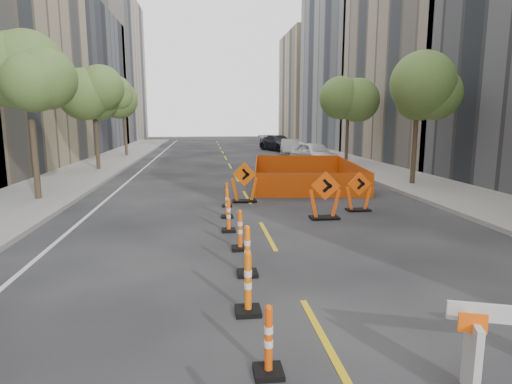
{
  "coord_description": "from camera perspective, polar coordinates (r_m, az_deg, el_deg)",
  "views": [
    {
      "loc": [
        -1.75,
        -7.77,
        3.34
      ],
      "look_at": [
        -0.21,
        4.98,
        1.1
      ],
      "focal_mm": 30.0,
      "sensor_mm": 36.0,
      "label": 1
    }
  ],
  "objects": [
    {
      "name": "bld_right_e",
      "position": [
        69.13,
        9.13,
        13.64
      ],
      "size": [
        12.0,
        14.0,
        16.0
      ],
      "primitive_type": "cube",
      "color": "tan",
      "rests_on": "ground"
    },
    {
      "name": "bld_right_c",
      "position": [
        36.9,
        24.56,
        14.72
      ],
      "size": [
        12.0,
        16.0,
        14.0
      ],
      "primitive_type": "cube",
      "color": "gray",
      "rests_on": "ground"
    },
    {
      "name": "bld_left_d",
      "position": [
        49.52,
        -25.51,
        13.2
      ],
      "size": [
        12.0,
        16.0,
        14.0
      ],
      "primitive_type": "cube",
      "color": "#4C4C51",
      "rests_on": "ground"
    },
    {
      "name": "tree_l_c",
      "position": [
        28.58,
        -20.77,
        11.64
      ],
      "size": [
        2.8,
        2.8,
        5.95
      ],
      "color": "#382B1E",
      "rests_on": "ground"
    },
    {
      "name": "channelizer_7",
      "position": [
        16.21,
        -3.9,
        -0.35
      ],
      "size": [
        0.37,
        0.37,
        0.93
      ],
      "primitive_type": null,
      "color": "#E35409",
      "rests_on": "ground"
    },
    {
      "name": "channelizer_6",
      "position": [
        14.42,
        -3.88,
        -1.51
      ],
      "size": [
        0.39,
        0.39,
        0.99
      ],
      "primitive_type": null,
      "color": "#EF5D0A",
      "rests_on": "ground"
    },
    {
      "name": "parked_car_mid",
      "position": [
        38.38,
        4.56,
        5.96
      ],
      "size": [
        2.45,
        4.63,
        1.45
      ],
      "primitive_type": "imported",
      "rotation": [
        0.0,
        0.0,
        -0.22
      ],
      "color": "gray",
      "rests_on": "ground"
    },
    {
      "name": "sidewalk_right",
      "position": [
        22.74,
        21.43,
        0.95
      ],
      "size": [
        4.0,
        90.0,
        0.15
      ],
      "primitive_type": "cube",
      "color": "gray",
      "rests_on": "ground"
    },
    {
      "name": "parked_car_far",
      "position": [
        43.77,
        3.01,
        6.54
      ],
      "size": [
        3.97,
        5.86,
        1.58
      ],
      "primitive_type": "imported",
      "rotation": [
        0.0,
        0.0,
        0.36
      ],
      "color": "black",
      "rests_on": "ground"
    },
    {
      "name": "tree_r_b",
      "position": [
        22.26,
        20.77,
        12.32
      ],
      "size": [
        2.8,
        2.8,
        5.95
      ],
      "color": "#382B1E",
      "rests_on": "ground"
    },
    {
      "name": "channelizer_3",
      "position": [
        9.17,
        -1.16,
        -7.8
      ],
      "size": [
        0.44,
        0.44,
        1.1
      ],
      "primitive_type": null,
      "color": "#FF630A",
      "rests_on": "ground"
    },
    {
      "name": "channelizer_5",
      "position": [
        12.65,
        -3.68,
        -3.08
      ],
      "size": [
        0.4,
        0.4,
        1.01
      ],
      "primitive_type": null,
      "color": "#FC530A",
      "rests_on": "ground"
    },
    {
      "name": "channelizer_4",
      "position": [
        10.91,
        -2.14,
        -5.05
      ],
      "size": [
        0.42,
        0.42,
        1.06
      ],
      "primitive_type": null,
      "color": "#DE5209",
      "rests_on": "ground"
    },
    {
      "name": "tree_l_d",
      "position": [
        38.37,
        -17.2,
        11.23
      ],
      "size": [
        2.8,
        2.8,
        5.95
      ],
      "color": "#382B1E",
      "rests_on": "ground"
    },
    {
      "name": "chevron_sign_right",
      "position": [
        15.84,
        13.55,
        0.07
      ],
      "size": [
        0.96,
        0.58,
        1.43
      ],
      "primitive_type": null,
      "rotation": [
        0.0,
        0.0,
        -0.01
      ],
      "color": "#F4510A",
      "rests_on": "ground"
    },
    {
      "name": "tree_l_b",
      "position": [
        19.01,
        -28.04,
        12.34
      ],
      "size": [
        2.8,
        2.8,
        5.95
      ],
      "color": "#382B1E",
      "rests_on": "ground"
    },
    {
      "name": "parked_car_near",
      "position": [
        31.2,
        7.74,
        5.15
      ],
      "size": [
        3.01,
        5.06,
        1.61
      ],
      "primitive_type": "imported",
      "rotation": [
        0.0,
        0.0,
        0.25
      ],
      "color": "white",
      "rests_on": "ground"
    },
    {
      "name": "chevron_sign_center",
      "position": [
        14.35,
        9.18,
        -0.42
      ],
      "size": [
        1.24,
        1.02,
        1.61
      ],
      "primitive_type": null,
      "rotation": [
        0.0,
        0.0,
        -0.41
      ],
      "color": "#FE530A",
      "rests_on": "ground"
    },
    {
      "name": "sidewalk_left",
      "position": [
        21.31,
        -26.67,
        0.02
      ],
      "size": [
        4.0,
        90.0,
        0.15
      ],
      "primitive_type": "cube",
      "color": "gray",
      "rests_on": "ground"
    },
    {
      "name": "channelizer_2",
      "position": [
        7.46,
        -1.07,
        -12.0
      ],
      "size": [
        0.44,
        0.44,
        1.12
      ],
      "primitive_type": null,
      "color": "#E66009",
      "rests_on": "ground"
    },
    {
      "name": "chevron_sign_left",
      "position": [
        17.03,
        -1.57,
        1.32
      ],
      "size": [
        1.24,
        1.03,
        1.6
      ],
      "primitive_type": null,
      "rotation": [
        0.0,
        0.0,
        -0.43
      ],
      "color": "#FF640A",
      "rests_on": "ground"
    },
    {
      "name": "channelizer_1",
      "position": [
        5.88,
        1.69,
        -19.13
      ],
      "size": [
        0.39,
        0.39,
        0.98
      ],
      "primitive_type": null,
      "color": "#DB4709",
      "rests_on": "ground"
    },
    {
      "name": "safety_fence",
      "position": [
        22.28,
        6.44,
        2.58
      ],
      "size": [
        6.03,
        9.02,
        1.05
      ],
      "primitive_type": null,
      "rotation": [
        0.0,
        0.0,
        -0.13
      ],
      "color": "#DB510B",
      "rests_on": "ground"
    },
    {
      "name": "tree_r_c",
      "position": [
        31.48,
        12.2,
        11.84
      ],
      "size": [
        2.8,
        2.8,
        5.95
      ],
      "color": "#382B1E",
      "rests_on": "ground"
    },
    {
      "name": "ground_plane",
      "position": [
        8.64,
        5.51,
        -12.9
      ],
      "size": [
        140.0,
        140.0,
        0.0
      ],
      "primitive_type": "plane",
      "color": "black"
    },
    {
      "name": "bld_right_d",
      "position": [
        51.93,
        15.01,
        16.94
      ],
      "size": [
        12.0,
        18.0,
        20.0
      ],
      "primitive_type": "cube",
      "color": "gray",
      "rests_on": "ground"
    },
    {
      "name": "bld_left_e",
      "position": [
        65.52,
        -21.06,
        15.09
      ],
      "size": [
        12.0,
        20.0,
        20.0
      ],
      "primitive_type": "cube",
      "color": "gray",
      "rests_on": "ground"
    }
  ]
}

